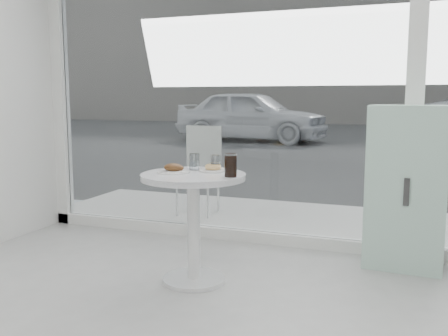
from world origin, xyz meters
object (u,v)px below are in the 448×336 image
at_px(water_tumbler_b, 216,164).
at_px(water_tumbler_a, 194,163).
at_px(mint_cabinet, 407,187).
at_px(car_white, 252,116).
at_px(plate_donut, 213,169).
at_px(main_table, 193,205).
at_px(patio_chair, 201,164).
at_px(cola_glass, 231,166).
at_px(plate_fritter, 174,169).

bearing_deg(water_tumbler_b, water_tumbler_a, 174.55).
xyz_separation_m(mint_cabinet, car_white, (-4.44, 10.29, 0.15)).
distance_m(mint_cabinet, plate_donut, 1.48).
height_order(main_table, mint_cabinet, mint_cabinet).
bearing_deg(main_table, plate_donut, 57.80).
bearing_deg(patio_chair, car_white, 101.28).
bearing_deg(patio_chair, plate_donut, -66.89).
height_order(mint_cabinet, cola_glass, mint_cabinet).
height_order(main_table, water_tumbler_a, water_tumbler_a).
height_order(main_table, patio_chair, patio_chair).
height_order(plate_donut, water_tumbler_b, water_tumbler_b).
bearing_deg(water_tumbler_a, main_table, -68.79).
relative_size(patio_chair, plate_donut, 4.72).
xyz_separation_m(main_table, cola_glass, (0.29, -0.04, 0.29)).
distance_m(main_table, water_tumbler_a, 0.33).
xyz_separation_m(plate_fritter, cola_glass, (0.42, -0.02, 0.05)).
relative_size(mint_cabinet, water_tumbler_a, 10.52).
relative_size(plate_donut, water_tumbler_a, 1.69).
distance_m(plate_fritter, water_tumbler_a, 0.21).
height_order(main_table, plate_donut, plate_donut).
xyz_separation_m(main_table, plate_donut, (0.09, 0.14, 0.24)).
bearing_deg(water_tumbler_a, cola_glass, -31.22).
height_order(main_table, cola_glass, cola_glass).
relative_size(water_tumbler_b, cola_glass, 0.75).
bearing_deg(plate_fritter, plate_donut, 36.84).
height_order(patio_chair, water_tumbler_b, patio_chair).
bearing_deg(water_tumbler_a, patio_chair, 111.76).
xyz_separation_m(plate_fritter, water_tumbler_a, (0.07, 0.20, 0.03)).
bearing_deg(cola_glass, water_tumbler_b, 132.71).
distance_m(mint_cabinet, water_tumbler_a, 1.61).
relative_size(patio_chair, water_tumbler_a, 7.98).
bearing_deg(water_tumbler_a, water_tumbler_b, -5.45).
bearing_deg(main_table, water_tumbler_b, 56.08).
distance_m(plate_fritter, plate_donut, 0.28).
distance_m(mint_cabinet, car_white, 11.21).
bearing_deg(patio_chair, cola_glass, -64.27).
relative_size(mint_cabinet, plate_fritter, 5.61).
bearing_deg(car_white, cola_glass, -157.34).
bearing_deg(plate_fritter, main_table, 10.61).
relative_size(main_table, plate_fritter, 3.51).
distance_m(main_table, plate_donut, 0.29).
bearing_deg(water_tumbler_a, plate_donut, -10.45).
bearing_deg(plate_donut, mint_cabinet, 29.09).
bearing_deg(main_table, mint_cabinet, 31.95).
bearing_deg(cola_glass, water_tumbler_a, 148.78).
distance_m(patio_chair, water_tumbler_b, 1.87).
xyz_separation_m(mint_cabinet, plate_donut, (-1.29, -0.72, 0.17)).
height_order(mint_cabinet, water_tumbler_b, mint_cabinet).
height_order(patio_chair, cola_glass, patio_chair).
height_order(patio_chair, plate_fritter, patio_chair).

